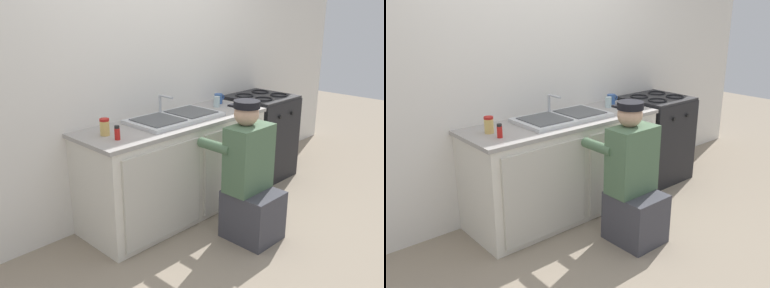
% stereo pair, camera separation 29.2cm
% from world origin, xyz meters
% --- Properties ---
extents(ground_plane, '(12.00, 12.00, 0.00)m').
position_xyz_m(ground_plane, '(0.00, 0.00, 0.00)').
color(ground_plane, gray).
extents(back_wall, '(6.00, 0.10, 2.50)m').
position_xyz_m(back_wall, '(0.00, 0.65, 1.25)').
color(back_wall, silver).
rests_on(back_wall, ground_plane).
extents(counter_cabinet, '(1.73, 0.62, 0.83)m').
position_xyz_m(counter_cabinet, '(0.00, 0.29, 0.41)').
color(counter_cabinet, silver).
rests_on(counter_cabinet, ground_plane).
extents(countertop, '(1.77, 0.62, 0.03)m').
position_xyz_m(countertop, '(0.00, 0.30, 0.84)').
color(countertop, '#9E9993').
rests_on(countertop, counter_cabinet).
extents(sink_double_basin, '(0.80, 0.44, 0.19)m').
position_xyz_m(sink_double_basin, '(0.00, 0.30, 0.88)').
color(sink_double_basin, silver).
rests_on(sink_double_basin, countertop).
extents(stove_range, '(0.61, 0.62, 0.89)m').
position_xyz_m(stove_range, '(1.23, 0.30, 0.44)').
color(stove_range, black).
rests_on(stove_range, ground_plane).
extents(plumber_person, '(0.42, 0.61, 1.10)m').
position_xyz_m(plumber_person, '(0.12, -0.42, 0.46)').
color(plumber_person, '#3F3F47').
rests_on(plumber_person, ground_plane).
extents(spice_bottle_red, '(0.04, 0.04, 0.10)m').
position_xyz_m(spice_bottle_red, '(-0.67, 0.19, 0.91)').
color(spice_bottle_red, red).
rests_on(spice_bottle_red, countertop).
extents(cell_phone, '(0.07, 0.14, 0.01)m').
position_xyz_m(cell_phone, '(0.72, 0.23, 0.86)').
color(cell_phone, black).
rests_on(cell_phone, countertop).
extents(coffee_mug, '(0.13, 0.08, 0.09)m').
position_xyz_m(coffee_mug, '(0.72, 0.44, 0.91)').
color(coffee_mug, '#335699').
rests_on(coffee_mug, countertop).
extents(condiment_jar, '(0.07, 0.07, 0.13)m').
position_xyz_m(condiment_jar, '(-0.67, 0.34, 0.92)').
color(condiment_jar, '#DBB760').
rests_on(condiment_jar, countertop).
extents(water_glass, '(0.06, 0.06, 0.10)m').
position_xyz_m(water_glass, '(0.59, 0.36, 0.91)').
color(water_glass, '#ADC6CC').
rests_on(water_glass, countertop).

